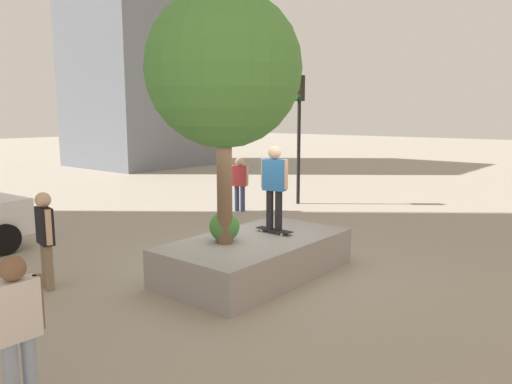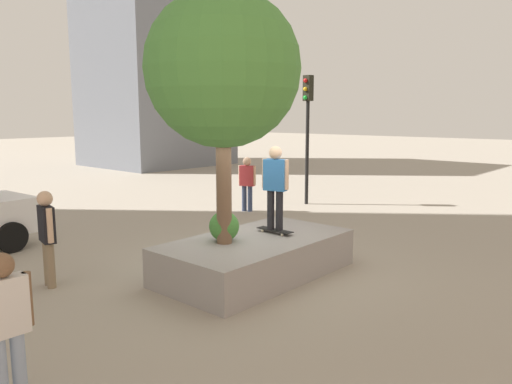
% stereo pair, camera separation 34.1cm
% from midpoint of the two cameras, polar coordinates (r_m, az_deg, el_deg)
% --- Properties ---
extents(ground_plane, '(120.00, 120.00, 0.00)m').
position_cam_midpoint_polar(ground_plane, '(9.85, -2.50, -9.14)').
color(ground_plane, '#9E9384').
extents(planter_ledge, '(3.77, 2.05, 0.72)m').
position_cam_midpoint_polar(planter_ledge, '(9.50, -1.04, -7.55)').
color(planter_ledge, gray).
rests_on(planter_ledge, ground).
extents(plaza_tree, '(2.76, 2.76, 4.51)m').
position_cam_midpoint_polar(plaza_tree, '(8.81, -4.97, 14.00)').
color(plaza_tree, brown).
rests_on(plaza_tree, planter_ledge).
extents(boxwood_shrub, '(0.57, 0.57, 0.57)m').
position_cam_midpoint_polar(boxwood_shrub, '(9.15, -4.77, -4.03)').
color(boxwood_shrub, '#3D7A33').
rests_on(boxwood_shrub, planter_ledge).
extents(skateboard, '(0.23, 0.80, 0.07)m').
position_cam_midpoint_polar(skateboard, '(9.80, 1.12, -4.48)').
color(skateboard, black).
rests_on(skateboard, planter_ledge).
extents(skateboarder, '(0.30, 0.55, 1.67)m').
position_cam_midpoint_polar(skateboarder, '(9.62, 1.14, 1.20)').
color(skateboarder, black).
rests_on(skateboarder, skateboard).
extents(traffic_light_corner, '(0.35, 0.30, 4.38)m').
position_cam_midpoint_polar(traffic_light_corner, '(16.84, 4.44, 8.71)').
color(traffic_light_corner, black).
rests_on(traffic_light_corner, ground).
extents(passerby_with_bag, '(0.29, 0.58, 1.74)m').
position_cam_midpoint_polar(passerby_with_bag, '(9.40, -24.33, -4.47)').
color(passerby_with_bag, '#847056').
rests_on(passerby_with_bag, ground).
extents(bystander_watching, '(0.35, 0.56, 1.74)m').
position_cam_midpoint_polar(bystander_watching, '(15.58, -2.54, 1.37)').
color(bystander_watching, navy).
rests_on(bystander_watching, ground).
extents(pedestrian_crossing, '(0.57, 0.26, 1.68)m').
position_cam_midpoint_polar(pedestrian_crossing, '(5.75, -27.69, -13.42)').
color(pedestrian_crossing, '#8C9EB7').
rests_on(pedestrian_crossing, ground).
extents(brick_midrise, '(7.38, 6.80, 15.10)m').
position_cam_midpoint_polar(brick_midrise, '(31.52, -13.68, 16.92)').
color(brick_midrise, slate).
rests_on(brick_midrise, ground).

